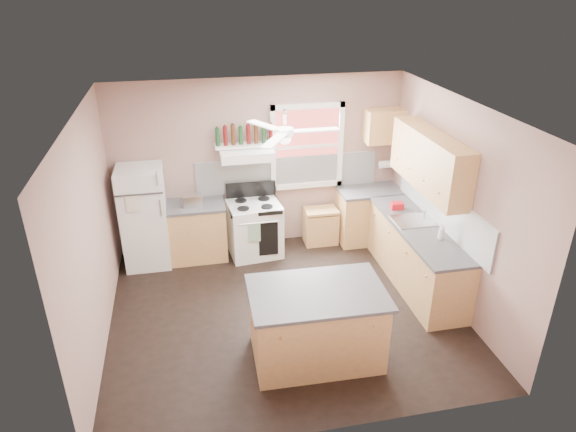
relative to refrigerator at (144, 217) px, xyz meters
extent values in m
plane|color=black|center=(1.80, -1.66, -0.78)|extent=(4.50, 4.50, 0.00)
plane|color=white|center=(1.80, -1.66, 1.92)|extent=(4.50, 4.50, 0.00)
cube|color=gray|center=(1.80, 0.36, 0.57)|extent=(4.50, 0.05, 2.70)
cube|color=gray|center=(4.07, -1.66, 0.57)|extent=(0.05, 4.00, 2.70)
cube|color=gray|center=(-0.48, -1.66, 0.57)|extent=(0.05, 4.00, 2.70)
cube|color=white|center=(2.25, 0.33, 0.40)|extent=(2.90, 0.03, 0.55)
cube|color=white|center=(4.03, -1.36, 0.40)|extent=(0.03, 2.60, 0.55)
cube|color=maroon|center=(2.55, 0.32, 0.82)|extent=(1.00, 0.02, 1.20)
cube|color=white|center=(2.55, 0.30, 0.82)|extent=(1.16, 0.07, 1.36)
cube|color=white|center=(0.00, 0.00, 0.00)|extent=(0.66, 0.64, 1.55)
cube|color=#AF8149|center=(0.74, 0.04, -0.35)|extent=(0.90, 0.60, 0.86)
cube|color=#424245|center=(0.74, 0.04, 0.10)|extent=(0.92, 0.62, 0.04)
cube|color=silver|center=(0.72, -0.03, 0.21)|extent=(0.29, 0.19, 0.18)
cube|color=white|center=(1.64, -0.05, -0.35)|extent=(0.84, 0.71, 0.86)
cube|color=white|center=(1.57, 0.09, 0.84)|extent=(0.78, 0.50, 0.14)
cube|color=white|center=(1.57, 0.21, 0.94)|extent=(0.90, 0.26, 0.03)
cube|color=#AF8149|center=(2.75, 0.09, -0.51)|extent=(0.54, 0.36, 0.53)
cube|color=#AF8149|center=(3.55, 0.04, -0.35)|extent=(1.00, 0.60, 0.86)
cube|color=#AF8149|center=(3.75, -1.36, -0.35)|extent=(0.60, 2.20, 0.86)
cube|color=#424245|center=(3.55, 0.04, 0.10)|extent=(1.02, 0.62, 0.04)
cube|color=#424245|center=(3.74, -1.36, 0.10)|extent=(0.62, 2.22, 0.04)
cube|color=silver|center=(3.74, -1.16, 0.12)|extent=(0.55, 0.45, 0.03)
cylinder|color=silver|center=(3.90, -1.16, 0.19)|extent=(0.03, 0.03, 0.14)
cube|color=#AF8149|center=(3.88, -1.16, 1.00)|extent=(0.33, 1.80, 0.76)
cube|color=#AF8149|center=(3.75, 0.17, 1.12)|extent=(0.60, 0.33, 0.52)
cylinder|color=white|center=(3.87, 0.20, 0.47)|extent=(0.26, 0.12, 0.12)
cube|color=#AF8149|center=(1.97, -2.58, -0.35)|extent=(1.45, 0.94, 0.86)
cube|color=#424245|center=(1.97, -2.58, 0.10)|extent=(1.54, 1.03, 0.04)
cylinder|color=white|center=(1.80, -1.66, 1.67)|extent=(0.20, 0.20, 0.08)
imported|color=silver|center=(3.86, -1.74, 0.23)|extent=(0.11, 0.11, 0.21)
cube|color=red|center=(3.67, -0.74, 0.17)|extent=(0.19, 0.14, 0.10)
cylinder|color=#143819|center=(1.17, 0.21, 1.09)|extent=(0.06, 0.06, 0.27)
cylinder|color=#590F0F|center=(1.28, 0.21, 1.10)|extent=(0.06, 0.06, 0.29)
cylinder|color=#3F230F|center=(1.39, 0.21, 1.11)|extent=(0.06, 0.06, 0.31)
cylinder|color=#143819|center=(1.51, 0.21, 1.09)|extent=(0.06, 0.06, 0.27)
cylinder|color=#590F0F|center=(1.62, 0.21, 1.10)|extent=(0.06, 0.06, 0.29)
cylinder|color=#3F230F|center=(1.74, 0.21, 1.11)|extent=(0.06, 0.06, 0.31)
cylinder|color=#143819|center=(1.85, 0.21, 1.09)|extent=(0.06, 0.06, 0.27)
cylinder|color=#590F0F|center=(1.97, 0.21, 1.10)|extent=(0.06, 0.06, 0.29)
camera|label=1|loc=(0.69, -7.14, 3.32)|focal=32.00mm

